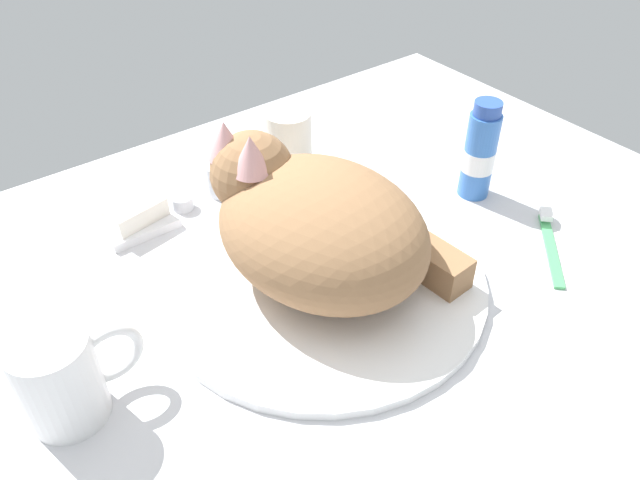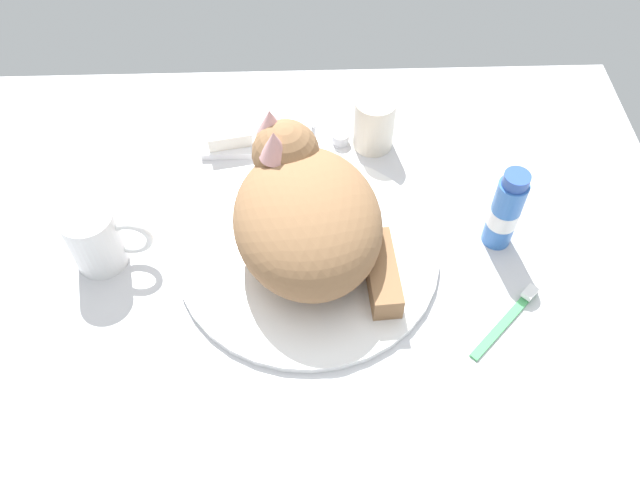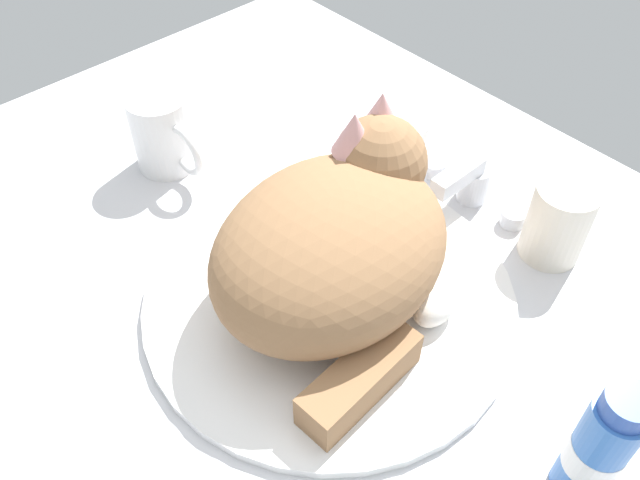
{
  "view_description": "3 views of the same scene",
  "coord_description": "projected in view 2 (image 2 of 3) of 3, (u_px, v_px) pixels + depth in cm",
  "views": [
    {
      "loc": [
        -32.07,
        -41.86,
        49.11
      ],
      "look_at": [
        -1.22,
        -1.27,
        7.73
      ],
      "focal_mm": 35.22,
      "sensor_mm": 36.0,
      "label": 1
    },
    {
      "loc": [
        -0.21,
        -54.27,
        75.1
      ],
      "look_at": [
        1.44,
        -1.91,
        5.82
      ],
      "focal_mm": 36.27,
      "sensor_mm": 36.0,
      "label": 2
    },
    {
      "loc": [
        29.86,
        -28.56,
        52.72
      ],
      "look_at": [
        -2.94,
        1.4,
        5.61
      ],
      "focal_mm": 36.98,
      "sensor_mm": 36.0,
      "label": 3
    }
  ],
  "objects": [
    {
      "name": "ground_plane",
      "position": [
        310.0,
        260.0,
        0.94
      ],
      "size": [
        110.0,
        82.5,
        3.0
      ],
      "primitive_type": "cube",
      "color": "silver"
    },
    {
      "name": "sink_basin",
      "position": [
        310.0,
        252.0,
        0.92
      ],
      "size": [
        37.25,
        37.25,
        1.08
      ],
      "primitive_type": "cylinder",
      "color": "white",
      "rests_on": "ground_plane"
    },
    {
      "name": "faucet",
      "position": [
        306.0,
        135.0,
        1.04
      ],
      "size": [
        14.38,
        8.92,
        6.4
      ],
      "color": "silver",
      "rests_on": "ground_plane"
    },
    {
      "name": "cat",
      "position": [
        308.0,
        212.0,
        0.87
      ],
      "size": [
        23.75,
        28.05,
        16.38
      ],
      "color": "#936B47",
      "rests_on": "sink_basin"
    },
    {
      "name": "coffee_mug",
      "position": [
        98.0,
        241.0,
        0.88
      ],
      "size": [
        11.6,
        7.21,
        9.6
      ],
      "color": "white",
      "rests_on": "ground_plane"
    },
    {
      "name": "rinse_cup",
      "position": [
        375.0,
        123.0,
        1.03
      ],
      "size": [
        6.47,
        6.47,
        8.96
      ],
      "color": "silver",
      "rests_on": "ground_plane"
    },
    {
      "name": "soap_dish",
      "position": [
        231.0,
        143.0,
        1.05
      ],
      "size": [
        9.0,
        6.4,
        1.2
      ],
      "primitive_type": "cube",
      "color": "white",
      "rests_on": "ground_plane"
    },
    {
      "name": "soap_bar",
      "position": [
        230.0,
        135.0,
        1.04
      ],
      "size": [
        7.79,
        5.5,
        2.47
      ],
      "primitive_type": "cube",
      "rotation": [
        0.0,
        0.0,
        0.19
      ],
      "color": "white",
      "rests_on": "soap_dish"
    },
    {
      "name": "toothpaste_bottle",
      "position": [
        507.0,
        211.0,
        0.89
      ],
      "size": [
        4.25,
        4.25,
        13.62
      ],
      "color": "#3870C6",
      "rests_on": "ground_plane"
    },
    {
      "name": "toothbrush",
      "position": [
        510.0,
        318.0,
        0.86
      ],
      "size": [
        10.84,
        10.74,
        1.6
      ],
      "color": "#4CB266",
      "rests_on": "ground_plane"
    }
  ]
}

